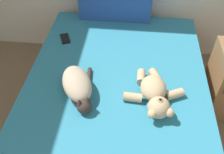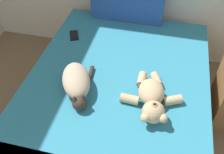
# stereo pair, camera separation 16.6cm
# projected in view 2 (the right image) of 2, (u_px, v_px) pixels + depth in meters

# --- Properties ---
(bed) EXTENTS (1.38, 1.91, 0.50)m
(bed) POSITION_uv_depth(u_px,v_px,m) (116.00, 103.00, 2.03)
(bed) COLOR olive
(bed) RESTS_ON ground_plane
(cat) EXTENTS (0.32, 0.44, 0.15)m
(cat) POSITION_uv_depth(u_px,v_px,m) (77.00, 83.00, 1.75)
(cat) COLOR tan
(cat) RESTS_ON bed
(teddy_bear) EXTENTS (0.41, 0.48, 0.15)m
(teddy_bear) POSITION_uv_depth(u_px,v_px,m) (152.00, 98.00, 1.65)
(teddy_bear) COLOR tan
(teddy_bear) RESTS_ON bed
(cell_phone) EXTENTS (0.12, 0.16, 0.01)m
(cell_phone) POSITION_uv_depth(u_px,v_px,m) (74.00, 35.00, 2.26)
(cell_phone) COLOR black
(cell_phone) RESTS_ON bed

